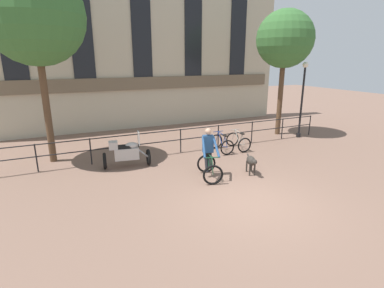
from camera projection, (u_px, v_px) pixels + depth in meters
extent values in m
plane|color=#7A5B4C|center=(250.00, 202.00, 8.62)|extent=(60.00, 60.00, 0.00)
cylinder|color=black|center=(36.00, 158.00, 10.75)|extent=(0.05, 0.05, 1.05)
cylinder|color=black|center=(91.00, 152.00, 11.51)|extent=(0.05, 0.05, 1.05)
cylinder|color=black|center=(138.00, 146.00, 12.26)|extent=(0.05, 0.05, 1.05)
cylinder|color=black|center=(181.00, 141.00, 13.02)|extent=(0.05, 0.05, 1.05)
cylinder|color=black|center=(218.00, 136.00, 13.77)|extent=(0.05, 0.05, 1.05)
cylinder|color=black|center=(252.00, 132.00, 14.52)|extent=(0.05, 0.05, 1.05)
cylinder|color=black|center=(282.00, 129.00, 15.28)|extent=(0.05, 0.05, 1.05)
cylinder|color=black|center=(310.00, 125.00, 16.03)|extent=(0.05, 0.05, 1.05)
cylinder|color=black|center=(181.00, 130.00, 12.88)|extent=(15.00, 0.04, 0.04)
cylinder|color=black|center=(181.00, 140.00, 13.00)|extent=(15.00, 0.04, 0.04)
cube|color=#BCB299|center=(140.00, 46.00, 16.95)|extent=(18.00, 0.60, 9.28)
cube|color=brown|center=(144.00, 83.00, 17.19)|extent=(17.10, 0.12, 0.70)
cube|color=black|center=(10.00, 33.00, 13.99)|extent=(1.10, 0.06, 5.20)
cube|color=black|center=(82.00, 35.00, 15.26)|extent=(1.10, 0.06, 5.20)
cube|color=black|center=(142.00, 37.00, 16.53)|extent=(1.10, 0.06, 5.20)
cube|color=black|center=(193.00, 39.00, 17.80)|extent=(1.10, 0.06, 5.20)
cube|color=black|center=(238.00, 40.00, 19.06)|extent=(1.10, 0.06, 5.20)
torus|color=black|center=(213.00, 175.00, 9.69)|extent=(0.67, 0.25, 0.68)
torus|color=black|center=(206.00, 164.00, 10.73)|extent=(0.67, 0.25, 0.68)
cylinder|color=#194C2D|center=(210.00, 164.00, 10.03)|extent=(0.17, 0.48, 0.60)
cylinder|color=#194C2D|center=(208.00, 161.00, 10.35)|extent=(0.10, 0.23, 0.52)
cylinder|color=#194C2D|center=(210.00, 155.00, 10.05)|extent=(0.22, 0.65, 0.10)
cylinder|color=#194C2D|center=(208.00, 166.00, 10.53)|extent=(0.15, 0.43, 0.08)
cylinder|color=#194C2D|center=(207.00, 159.00, 10.55)|extent=(0.10, 0.26, 0.47)
cylinder|color=#194C2D|center=(213.00, 166.00, 9.71)|extent=(0.09, 0.22, 0.54)
cylinder|color=#194C2D|center=(212.00, 158.00, 9.73)|extent=(0.47, 0.16, 0.03)
cube|color=black|center=(208.00, 153.00, 10.37)|extent=(0.18, 0.26, 0.05)
cube|color=navy|center=(208.00, 144.00, 10.28)|extent=(0.41, 0.31, 0.60)
sphere|color=tan|center=(208.00, 131.00, 10.16)|extent=(0.22, 0.22, 0.22)
cylinder|color=navy|center=(204.00, 147.00, 9.94)|extent=(0.33, 0.69, 0.60)
cylinder|color=navy|center=(216.00, 147.00, 10.00)|extent=(0.21, 0.72, 0.60)
cylinder|color=black|center=(206.00, 162.00, 10.35)|extent=(0.16, 0.32, 0.69)
cylinder|color=black|center=(210.00, 160.00, 10.35)|extent=(0.21, 0.32, 0.58)
ellipsoid|color=#332D28|center=(251.00, 161.00, 10.60)|extent=(0.45, 0.66, 0.32)
cylinder|color=#332D28|center=(253.00, 162.00, 10.36)|extent=(0.22, 0.22, 0.19)
sphere|color=#332D28|center=(255.00, 162.00, 10.20)|extent=(0.18, 0.18, 0.18)
cone|color=#332D28|center=(255.00, 163.00, 10.12)|extent=(0.13, 0.13, 0.10)
cylinder|color=#332D28|center=(248.00, 156.00, 10.93)|extent=(0.12, 0.21, 0.12)
cylinder|color=#332D28|center=(250.00, 170.00, 10.48)|extent=(0.06, 0.06, 0.42)
cylinder|color=#332D28|center=(255.00, 170.00, 10.50)|extent=(0.06, 0.06, 0.42)
cylinder|color=#332D28|center=(247.00, 166.00, 10.85)|extent=(0.06, 0.06, 0.42)
cylinder|color=#332D28|center=(251.00, 166.00, 10.87)|extent=(0.06, 0.06, 0.42)
torus|color=black|center=(148.00, 157.00, 11.54)|extent=(0.21, 0.63, 0.62)
torus|color=black|center=(105.00, 161.00, 11.10)|extent=(0.21, 0.63, 0.62)
cube|color=#B7B2AD|center=(127.00, 153.00, 11.26)|extent=(0.94, 0.52, 0.44)
ellipsoid|color=#B7B2AD|center=(132.00, 145.00, 11.23)|extent=(0.52, 0.39, 0.24)
cube|color=black|center=(123.00, 147.00, 11.16)|extent=(0.60, 0.38, 0.10)
cylinder|color=#B2B2B7|center=(143.00, 153.00, 11.44)|extent=(0.46, 0.12, 0.41)
cube|color=silver|center=(139.00, 138.00, 11.23)|extent=(0.09, 0.44, 0.50)
cube|color=#B7B2AD|center=(113.00, 145.00, 11.03)|extent=(0.37, 0.40, 0.28)
torus|color=black|center=(216.00, 141.00, 13.64)|extent=(0.66, 0.08, 0.66)
torus|color=black|center=(227.00, 147.00, 12.71)|extent=(0.66, 0.08, 0.66)
cylinder|color=navy|center=(220.00, 139.00, 13.21)|extent=(0.05, 0.47, 0.58)
cylinder|color=navy|center=(224.00, 141.00, 12.94)|extent=(0.04, 0.22, 0.51)
cylinder|color=navy|center=(221.00, 134.00, 13.06)|extent=(0.05, 0.63, 0.10)
cylinder|color=navy|center=(225.00, 147.00, 12.90)|extent=(0.04, 0.42, 0.07)
cylinder|color=navy|center=(226.00, 142.00, 12.75)|extent=(0.03, 0.25, 0.46)
cylinder|color=navy|center=(217.00, 136.00, 13.49)|extent=(0.03, 0.21, 0.52)
cylinder|color=navy|center=(218.00, 131.00, 13.33)|extent=(0.48, 0.04, 0.03)
cube|color=black|center=(225.00, 136.00, 12.79)|extent=(0.13, 0.24, 0.05)
torus|color=black|center=(232.00, 139.00, 13.99)|extent=(0.66, 0.09, 0.66)
torus|color=black|center=(244.00, 145.00, 13.06)|extent=(0.66, 0.09, 0.66)
cylinder|color=#9E998E|center=(237.00, 137.00, 13.57)|extent=(0.05, 0.47, 0.58)
cylinder|color=#9E998E|center=(241.00, 139.00, 13.30)|extent=(0.04, 0.22, 0.51)
cylinder|color=#9E998E|center=(238.00, 132.00, 13.41)|extent=(0.06, 0.63, 0.10)
cylinder|color=#9E998E|center=(242.00, 144.00, 13.25)|extent=(0.04, 0.42, 0.07)
cylinder|color=#9E998E|center=(243.00, 140.00, 13.10)|extent=(0.03, 0.25, 0.46)
cylinder|color=#9E998E|center=(234.00, 134.00, 13.84)|extent=(0.03, 0.21, 0.52)
cylinder|color=#9E998E|center=(235.00, 130.00, 13.69)|extent=(0.48, 0.05, 0.03)
cube|color=black|center=(242.00, 134.00, 13.14)|extent=(0.13, 0.24, 0.05)
cylinder|color=black|center=(298.00, 135.00, 15.69)|extent=(0.22, 0.22, 0.20)
cylinder|color=black|center=(302.00, 103.00, 15.22)|extent=(0.10, 0.10, 3.56)
sphere|color=silver|center=(306.00, 65.00, 14.70)|extent=(0.28, 0.28, 0.28)
cylinder|color=brown|center=(46.00, 106.00, 11.42)|extent=(0.26, 0.26, 4.47)
sphere|color=#386B33|center=(34.00, 15.00, 10.54)|extent=(3.54, 3.54, 3.54)
cylinder|color=brown|center=(280.00, 96.00, 15.80)|extent=(0.26, 0.26, 4.13)
sphere|color=#386B33|center=(285.00, 39.00, 15.01)|extent=(2.88, 2.88, 2.88)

